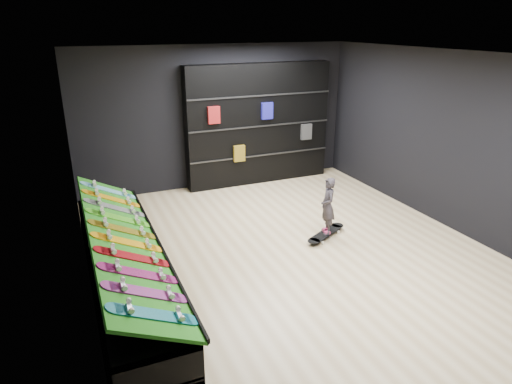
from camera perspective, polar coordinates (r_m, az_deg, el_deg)
name	(u,v)px	position (r m, az deg, el deg)	size (l,w,h in m)	color
floor	(290,250)	(7.35, 4.24, -7.28)	(6.00, 7.00, 0.01)	beige
ceiling	(295,55)	(6.51, 4.95, 16.75)	(6.00, 7.00, 0.01)	white
wall_back	(217,117)	(9.92, -4.93, 9.30)	(6.00, 0.02, 3.00)	black
wall_front	(490,272)	(4.25, 27.21, -8.90)	(6.00, 0.02, 3.00)	black
wall_left	(77,187)	(6.06, -21.49, 0.54)	(0.02, 7.00, 3.00)	black
wall_right	(447,141)	(8.56, 22.78, 5.96)	(0.02, 7.00, 3.00)	black
display_rack	(124,269)	(6.58, -16.13, -9.19)	(0.90, 4.50, 0.50)	black
turf_ramp	(125,238)	(6.37, -16.10, -5.51)	(1.00, 4.50, 0.04)	#196510
back_shelving	(258,124)	(10.11, 0.29, 8.45)	(3.26, 0.38, 2.61)	black
floor_skateboard	(326,235)	(7.82, 8.74, -5.29)	(0.98, 0.22, 0.09)	black
child	(327,216)	(7.69, 8.88, -3.04)	(0.22, 0.15, 0.58)	black
display_board_0	(154,314)	(4.72, -12.63, -14.70)	(0.98, 0.22, 0.09)	#0C8C99
display_board_1	(146,292)	(5.07, -13.59, -12.08)	(0.98, 0.22, 0.09)	#2626BF
display_board_2	(139,273)	(5.43, -14.41, -9.81)	(0.98, 0.22, 0.09)	#E5198C
display_board_3	(133,257)	(5.80, -15.11, -7.82)	(0.98, 0.22, 0.09)	red
display_board_4	(128,242)	(6.17, -15.73, -6.07)	(0.98, 0.22, 0.09)	yellow
display_board_5	(123,229)	(6.56, -16.27, -4.52)	(0.98, 0.22, 0.09)	yellow
display_board_6	(119,218)	(6.94, -16.75, -3.14)	(0.98, 0.22, 0.09)	green
display_board_7	(115,208)	(7.33, -17.18, -1.91)	(0.98, 0.22, 0.09)	black
display_board_8	(112,199)	(7.72, -17.56, -0.80)	(0.98, 0.22, 0.09)	orange
display_board_9	(109,190)	(8.12, -17.91, 0.20)	(0.98, 0.22, 0.09)	#0CB2E5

